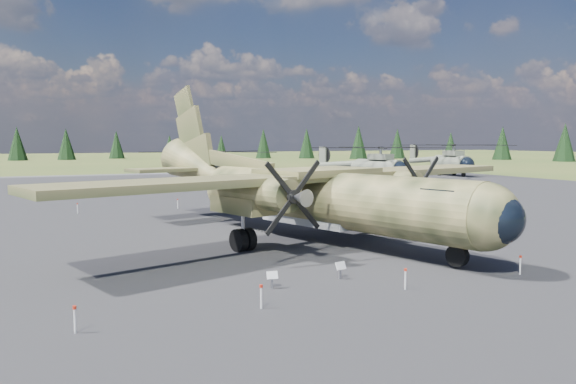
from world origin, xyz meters
name	(u,v)px	position (x,y,z in m)	size (l,w,h in m)	color
ground	(240,239)	(0.00, 0.00, 0.00)	(500.00, 500.00, 0.00)	brown
apron	(196,218)	(0.00, 10.00, 0.00)	(120.00, 120.00, 0.04)	#525156
transport_plane	(305,188)	(3.42, -1.68, 3.02)	(31.45, 28.07, 10.50)	#333A1F
helicopter_near	(209,161)	(9.20, 38.04, 3.20)	(22.30, 22.76, 4.51)	slate
helicopter_mid	(378,157)	(32.24, 34.49, 3.53)	(23.68, 24.87, 4.97)	slate
helicopter_far	(451,153)	(51.71, 42.29, 3.70)	(22.36, 25.06, 5.22)	slate
info_placard_left	(272,277)	(-2.63, -11.19, 0.46)	(0.46, 0.25, 0.69)	gray
info_placard_right	(340,268)	(0.55, -10.99, 0.49)	(0.50, 0.29, 0.74)	gray
barrier_fence	(233,231)	(-0.46, -0.08, 0.51)	(33.12, 29.62, 0.85)	silver
treeline	(182,158)	(-3.45, -0.23, 4.79)	(322.51, 323.23, 11.00)	black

